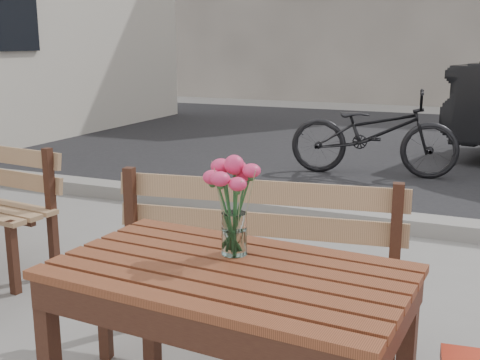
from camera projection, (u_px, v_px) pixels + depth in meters
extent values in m
cube|color=black|center=(423.00, 146.00, 8.35)|extent=(30.00, 8.00, 0.00)
cube|color=gray|center=(361.00, 218.00, 4.76)|extent=(30.00, 0.25, 0.12)
cube|color=#552A16|center=(229.00, 272.00, 1.95)|extent=(1.19, 0.75, 0.03)
cube|color=black|center=(151.00, 307.00, 2.52)|extent=(0.06, 0.06, 0.68)
cube|color=#96704D|center=(247.00, 271.00, 2.66)|extent=(1.42, 0.57, 0.03)
cube|color=#96704D|center=(258.00, 208.00, 2.80)|extent=(1.37, 0.23, 0.37)
cube|color=black|center=(103.00, 313.00, 2.72)|extent=(0.06, 0.06, 0.45)
cube|color=black|center=(389.00, 350.00, 2.40)|extent=(0.06, 0.06, 0.45)
cube|color=black|center=(132.00, 251.00, 2.97)|extent=(0.06, 0.06, 0.84)
cube|color=black|center=(393.00, 276.00, 2.65)|extent=(0.06, 0.06, 0.84)
cylinder|color=white|center=(234.00, 234.00, 2.06)|extent=(0.09, 0.09, 0.15)
cylinder|color=#26602F|center=(234.00, 213.00, 2.04)|extent=(0.05, 0.05, 0.29)
cube|color=black|center=(12.00, 258.00, 3.43)|extent=(0.05, 0.05, 0.44)
cube|color=black|center=(50.00, 214.00, 3.64)|extent=(0.05, 0.05, 0.81)
imported|color=black|center=(373.00, 133.00, 6.47)|extent=(1.84, 0.84, 0.93)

